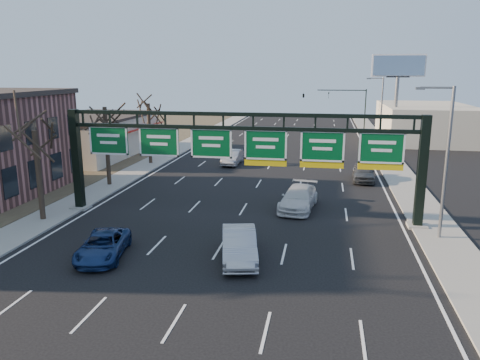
% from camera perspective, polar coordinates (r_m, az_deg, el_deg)
% --- Properties ---
extents(ground, '(160.00, 160.00, 0.00)m').
position_cam_1_polar(ground, '(24.87, -3.63, -10.10)').
color(ground, black).
rests_on(ground, ground).
extents(sidewalk_left, '(3.00, 120.00, 0.12)m').
position_cam_1_polar(sidewalk_left, '(47.02, -12.99, 0.86)').
color(sidewalk_left, gray).
rests_on(sidewalk_left, ground).
extents(sidewalk_right, '(3.00, 120.00, 0.12)m').
position_cam_1_polar(sidewalk_right, '(43.86, 19.47, -0.44)').
color(sidewalk_right, gray).
rests_on(sidewalk_right, ground).
extents(dirt_strip_left, '(21.00, 120.00, 0.06)m').
position_cam_1_polar(dirt_strip_left, '(53.00, -25.21, 1.27)').
color(dirt_strip_left, '#473D2B').
rests_on(dirt_strip_left, ground).
extents(lane_markings, '(21.60, 120.00, 0.01)m').
position_cam_1_polar(lane_markings, '(43.64, 2.66, 0.17)').
color(lane_markings, white).
rests_on(lane_markings, ground).
extents(sign_gantry, '(24.60, 1.20, 7.20)m').
position_cam_1_polar(sign_gantry, '(31.08, 0.07, 3.57)').
color(sign_gantry, black).
rests_on(sign_gantry, ground).
extents(cream_strip, '(10.90, 18.40, 4.70)m').
position_cam_1_polar(cream_strip, '(58.36, -17.52, 5.23)').
color(cream_strip, beige).
rests_on(cream_strip, ground).
extents(building_right_distant, '(12.00, 20.00, 5.00)m').
position_cam_1_polar(building_right_distant, '(73.94, 21.63, 6.58)').
color(building_right_distant, beige).
rests_on(building_right_distant, ground).
extents(tree_gantry, '(3.60, 3.60, 8.48)m').
position_cam_1_polar(tree_gantry, '(32.91, -23.95, 7.35)').
color(tree_gantry, '#2C2218').
rests_on(tree_gantry, sidewalk_left).
extents(tree_mid, '(3.60, 3.60, 9.24)m').
position_cam_1_polar(tree_mid, '(41.51, -16.28, 9.95)').
color(tree_mid, '#2C2218').
rests_on(tree_mid, sidewalk_left).
extents(tree_far, '(3.60, 3.60, 8.86)m').
position_cam_1_polar(tree_far, '(50.67, -11.19, 10.30)').
color(tree_far, '#2C2218').
rests_on(tree_far, sidewalk_left).
extents(streetlight_near, '(2.15, 0.22, 9.00)m').
position_cam_1_polar(streetlight_near, '(29.36, 23.70, 2.78)').
color(streetlight_near, slate).
rests_on(streetlight_near, sidewalk_right).
extents(streetlight_far, '(2.15, 0.22, 9.00)m').
position_cam_1_polar(streetlight_far, '(62.71, 16.74, 8.30)').
color(streetlight_far, slate).
rests_on(streetlight_far, sidewalk_right).
extents(billboard_right, '(7.00, 0.50, 12.00)m').
position_cam_1_polar(billboard_right, '(67.79, 18.68, 11.87)').
color(billboard_right, slate).
rests_on(billboard_right, ground).
extents(traffic_signal_mast, '(10.16, 0.54, 7.00)m').
position_cam_1_polar(traffic_signal_mast, '(77.28, 10.50, 9.76)').
color(traffic_signal_mast, black).
rests_on(traffic_signal_mast, ground).
extents(car_blue_suv, '(3.08, 5.12, 1.33)m').
position_cam_1_polar(car_blue_suv, '(26.39, -16.37, -7.68)').
color(car_blue_suv, navy).
rests_on(car_blue_suv, ground).
extents(car_silver_sedan, '(2.80, 5.31, 1.66)m').
position_cam_1_polar(car_silver_sedan, '(24.98, -0.10, -7.91)').
color(car_silver_sedan, '#A0A1A5').
rests_on(car_silver_sedan, ground).
extents(car_white_wagon, '(2.94, 5.83, 1.62)m').
position_cam_1_polar(car_white_wagon, '(34.21, 7.16, -2.19)').
color(car_white_wagon, silver).
rests_on(car_white_wagon, ground).
extents(car_grey_far, '(2.09, 4.85, 1.63)m').
position_cam_1_polar(car_grey_far, '(44.09, 14.83, 0.95)').
color(car_grey_far, '#3F4144').
rests_on(car_grey_far, ground).
extents(car_silver_distant, '(1.67, 4.71, 1.55)m').
position_cam_1_polar(car_silver_distant, '(50.23, -0.95, 2.81)').
color(car_silver_distant, '#9D9DA2').
rests_on(car_silver_distant, ground).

